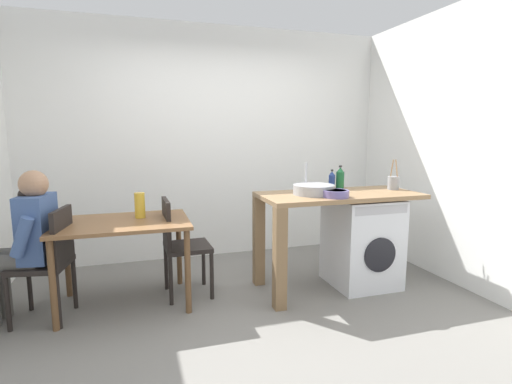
{
  "coord_description": "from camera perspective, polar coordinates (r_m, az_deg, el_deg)",
  "views": [
    {
      "loc": [
        -0.87,
        -2.87,
        1.49
      ],
      "look_at": [
        0.16,
        0.45,
        0.95
      ],
      "focal_mm": 27.38,
      "sensor_mm": 36.0,
      "label": 1
    }
  ],
  "objects": [
    {
      "name": "kitchen_counter",
      "position": [
        3.67,
        9.1,
        -2.76
      ],
      "size": [
        1.5,
        0.68,
        0.92
      ],
      "color": "olive",
      "rests_on": "ground_plane"
    },
    {
      "name": "bottle_squat_brown",
      "position": [
        4.01,
        12.18,
        1.98
      ],
      "size": [
        0.08,
        0.08,
        0.24
      ],
      "color": "#19592D",
      "rests_on": "kitchen_counter"
    },
    {
      "name": "vase",
      "position": [
        3.58,
        -16.61,
        -1.86
      ],
      "size": [
        0.09,
        0.09,
        0.22
      ],
      "primitive_type": "cylinder",
      "color": "gold",
      "rests_on": "dining_table"
    },
    {
      "name": "bottle_tall_green",
      "position": [
        3.98,
        11.01,
        1.69
      ],
      "size": [
        0.06,
        0.06,
        0.2
      ],
      "color": "navy",
      "rests_on": "kitchen_counter"
    },
    {
      "name": "tap",
      "position": [
        3.76,
        7.29,
        2.17
      ],
      "size": [
        0.02,
        0.02,
        0.28
      ],
      "primitive_type": "cylinder",
      "color": "#B2B2B7",
      "rests_on": "kitchen_counter"
    },
    {
      "name": "utensil_crock",
      "position": [
        4.11,
        19.43,
        1.31
      ],
      "size": [
        0.11,
        0.11,
        0.3
      ],
      "color": "gray",
      "rests_on": "kitchen_counter"
    },
    {
      "name": "ground_plane",
      "position": [
        3.35,
        -0.35,
        -17.64
      ],
      "size": [
        5.46,
        5.46,
        0.0
      ],
      "primitive_type": "plane",
      "color": "slate"
    },
    {
      "name": "wall_counter_side",
      "position": [
        4.17,
        29.38,
        5.75
      ],
      "size": [
        0.1,
        3.8,
        2.7
      ],
      "primitive_type": "cube",
      "color": "white",
      "rests_on": "ground_plane"
    },
    {
      "name": "washing_machine",
      "position": [
        3.97,
        15.18,
        -6.98
      ],
      "size": [
        0.6,
        0.61,
        0.86
      ],
      "color": "silver",
      "rests_on": "ground_plane"
    },
    {
      "name": "mixing_bowl",
      "position": [
        3.49,
        11.56,
        -0.17
      ],
      "size": [
        0.23,
        0.23,
        0.06
      ],
      "color": "slate",
      "rests_on": "kitchen_counter"
    },
    {
      "name": "chair_person_seat",
      "position": [
        3.51,
        -27.87,
        -8.48
      ],
      "size": [
        0.47,
        0.47,
        0.9
      ],
      "rotation": [
        0.0,
        0.0,
        1.38
      ],
      "color": "black",
      "rests_on": "ground_plane"
    },
    {
      "name": "sink_basin",
      "position": [
        3.61,
        8.44,
        0.35
      ],
      "size": [
        0.38,
        0.38,
        0.09
      ],
      "primitive_type": "cylinder",
      "color": "#9EA0A5",
      "rests_on": "kitchen_counter"
    },
    {
      "name": "wall_back",
      "position": [
        4.7,
        -6.62,
        7.03
      ],
      "size": [
        4.6,
        0.1,
        2.7
      ],
      "primitive_type": "cube",
      "color": "white",
      "rests_on": "ground_plane"
    },
    {
      "name": "scissors",
      "position": [
        3.63,
        12.14,
        -0.37
      ],
      "size": [
        0.15,
        0.06,
        0.01
      ],
      "color": "#B2B2B7",
      "rests_on": "kitchen_counter"
    },
    {
      "name": "chair_opposite",
      "position": [
        3.62,
        -11.16,
        -7.12
      ],
      "size": [
        0.41,
        0.41,
        0.9
      ],
      "rotation": [
        0.0,
        0.0,
        -1.54
      ],
      "color": "black",
      "rests_on": "ground_plane"
    },
    {
      "name": "dining_table",
      "position": [
        3.52,
        -18.89,
        -5.58
      ],
      "size": [
        1.1,
        0.76,
        0.74
      ],
      "color": "brown",
      "rests_on": "ground_plane"
    },
    {
      "name": "seated_person",
      "position": [
        3.53,
        -30.51,
        -5.84
      ],
      "size": [
        0.54,
        0.54,
        1.2
      ],
      "rotation": [
        0.0,
        0.0,
        1.38
      ],
      "color": "#595651",
      "rests_on": "ground_plane"
    }
  ]
}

